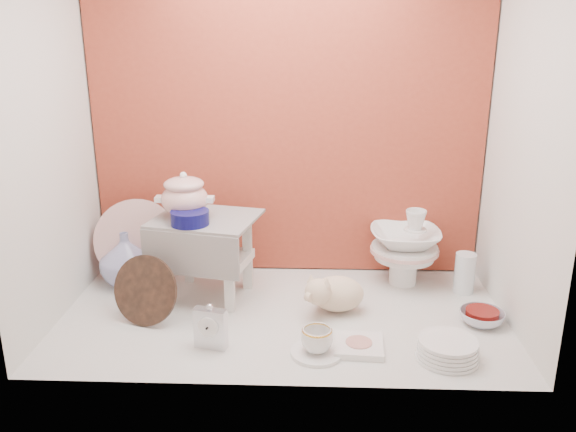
# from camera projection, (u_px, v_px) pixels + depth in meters

# --- Properties ---
(ground) EXTENTS (1.80, 1.80, 0.00)m
(ground) POSITION_uv_depth(u_px,v_px,m) (283.00, 315.00, 2.41)
(ground) COLOR silver
(ground) RESTS_ON ground
(niche_shell) EXTENTS (1.86, 1.03, 1.53)m
(niche_shell) POSITION_uv_depth(u_px,v_px,m) (284.00, 79.00, 2.30)
(niche_shell) COLOR #A23D28
(niche_shell) RESTS_ON ground
(step_stool) EXTENTS (0.49, 0.44, 0.36)m
(step_stool) POSITION_uv_depth(u_px,v_px,m) (208.00, 257.00, 2.54)
(step_stool) COLOR silver
(step_stool) RESTS_ON ground
(soup_tureen) EXTENTS (0.29, 0.29, 0.20)m
(soup_tureen) POSITION_uv_depth(u_px,v_px,m) (184.00, 194.00, 2.45)
(soup_tureen) COLOR white
(soup_tureen) RESTS_ON step_stool
(cobalt_bowl) EXTENTS (0.19, 0.19, 0.06)m
(cobalt_bowl) POSITION_uv_depth(u_px,v_px,m) (190.00, 218.00, 2.38)
(cobalt_bowl) COLOR #0A0A4B
(cobalt_bowl) RESTS_ON step_stool
(floral_platter) EXTENTS (0.40, 0.20, 0.38)m
(floral_platter) POSITION_uv_depth(u_px,v_px,m) (137.00, 240.00, 2.71)
(floral_platter) COLOR white
(floral_platter) RESTS_ON ground
(blue_white_vase) EXTENTS (0.29, 0.29, 0.25)m
(blue_white_vase) POSITION_uv_depth(u_px,v_px,m) (126.00, 259.00, 2.66)
(blue_white_vase) COLOR white
(blue_white_vase) RESTS_ON ground
(lacquer_tray) EXTENTS (0.30, 0.18, 0.27)m
(lacquer_tray) POSITION_uv_depth(u_px,v_px,m) (145.00, 290.00, 2.31)
(lacquer_tray) COLOR black
(lacquer_tray) RESTS_ON ground
(mantel_clock) EXTENTS (0.13, 0.07, 0.17)m
(mantel_clock) POSITION_uv_depth(u_px,v_px,m) (211.00, 326.00, 2.14)
(mantel_clock) COLOR silver
(mantel_clock) RESTS_ON ground
(plush_pig) EXTENTS (0.32, 0.26, 0.16)m
(plush_pig) POSITION_uv_depth(u_px,v_px,m) (337.00, 293.00, 2.42)
(plush_pig) COLOR beige
(plush_pig) RESTS_ON ground
(teacup_saucer) EXTENTS (0.25, 0.25, 0.01)m
(teacup_saucer) POSITION_uv_depth(u_px,v_px,m) (317.00, 353.00, 2.12)
(teacup_saucer) COLOR white
(teacup_saucer) RESTS_ON ground
(gold_rim_teacup) EXTENTS (0.13, 0.13, 0.09)m
(gold_rim_teacup) POSITION_uv_depth(u_px,v_px,m) (317.00, 340.00, 2.10)
(gold_rim_teacup) COLOR white
(gold_rim_teacup) RESTS_ON teacup_saucer
(lattice_dish) EXTENTS (0.19, 0.19, 0.02)m
(lattice_dish) POSITION_uv_depth(u_px,v_px,m) (359.00, 346.00, 2.15)
(lattice_dish) COLOR white
(lattice_dish) RESTS_ON ground
(dinner_plate_stack) EXTENTS (0.24, 0.24, 0.07)m
(dinner_plate_stack) POSITION_uv_depth(u_px,v_px,m) (447.00, 349.00, 2.08)
(dinner_plate_stack) COLOR white
(dinner_plate_stack) RESTS_ON ground
(crystal_bowl) EXTENTS (0.23, 0.23, 0.05)m
(crystal_bowl) POSITION_uv_depth(u_px,v_px,m) (482.00, 318.00, 2.33)
(crystal_bowl) COLOR silver
(crystal_bowl) RESTS_ON ground
(clear_glass_vase) EXTENTS (0.09, 0.09, 0.18)m
(clear_glass_vase) POSITION_uv_depth(u_px,v_px,m) (465.00, 273.00, 2.59)
(clear_glass_vase) COLOR silver
(clear_glass_vase) RESTS_ON ground
(porcelain_tower) EXTENTS (0.39, 0.39, 0.36)m
(porcelain_tower) POSITION_uv_depth(u_px,v_px,m) (405.00, 247.00, 2.65)
(porcelain_tower) COLOR white
(porcelain_tower) RESTS_ON ground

